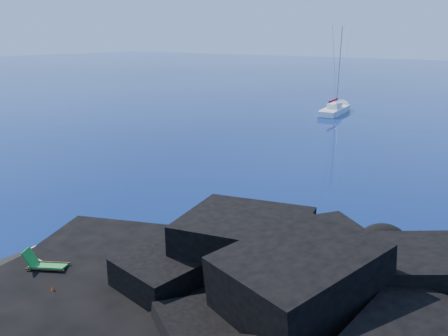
{
  "coord_description": "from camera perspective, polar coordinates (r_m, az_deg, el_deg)",
  "views": [
    {
      "loc": [
        18.82,
        -8.07,
        10.13
      ],
      "look_at": [
        3.49,
        13.73,
        2.0
      ],
      "focal_mm": 35.0,
      "sensor_mm": 36.0,
      "label": 1
    }
  ],
  "objects": [
    {
      "name": "sunbather",
      "position": [
        21.32,
        -23.41,
        -11.31
      ],
      "size": [
        1.67,
        0.52,
        0.27
      ],
      "primitive_type": null,
      "rotation": [
        0.0,
        0.0,
        -0.01
      ],
      "color": "tan",
      "rests_on": "towel"
    },
    {
      "name": "beach",
      "position": [
        19.52,
        -21.14,
        -15.57
      ],
      "size": [
        9.08,
        6.86,
        0.7
      ],
      "primitive_type": "cube",
      "rotation": [
        0.0,
        0.0,
        -0.1
      ],
      "color": "black",
      "rests_on": "ground"
    },
    {
      "name": "towel",
      "position": [
        21.39,
        -23.36,
        -11.68
      ],
      "size": [
        1.76,
        0.85,
        0.05
      ],
      "primitive_type": "cube",
      "rotation": [
        0.0,
        0.0,
        -0.01
      ],
      "color": "beige",
      "rests_on": "beach"
    },
    {
      "name": "sailboat",
      "position": [
        61.53,
        14.29,
        6.96
      ],
      "size": [
        3.23,
        10.96,
        11.32
      ],
      "primitive_type": null,
      "rotation": [
        0.0,
        0.0,
        0.09
      ],
      "color": "white",
      "rests_on": "ground"
    },
    {
      "name": "surf_foam",
      "position": [
        21.55,
        -10.32,
        -11.38
      ],
      "size": [
        10.0,
        8.0,
        0.06
      ],
      "primitive_type": null,
      "color": "white",
      "rests_on": "ground"
    },
    {
      "name": "marker_cone",
      "position": [
        18.86,
        -21.42,
        -14.7
      ],
      "size": [
        0.36,
        0.36,
        0.49
      ],
      "primitive_type": "cone",
      "rotation": [
        0.0,
        0.0,
        -0.11
      ],
      "color": "#E0430B",
      "rests_on": "beach"
    },
    {
      "name": "deck_chair",
      "position": [
        20.35,
        -22.03,
        -11.21
      ],
      "size": [
        1.88,
        1.51,
        1.19
      ],
      "primitive_type": null,
      "rotation": [
        0.0,
        0.0,
        0.52
      ],
      "color": "#1C7E2D",
      "rests_on": "beach"
    }
  ]
}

